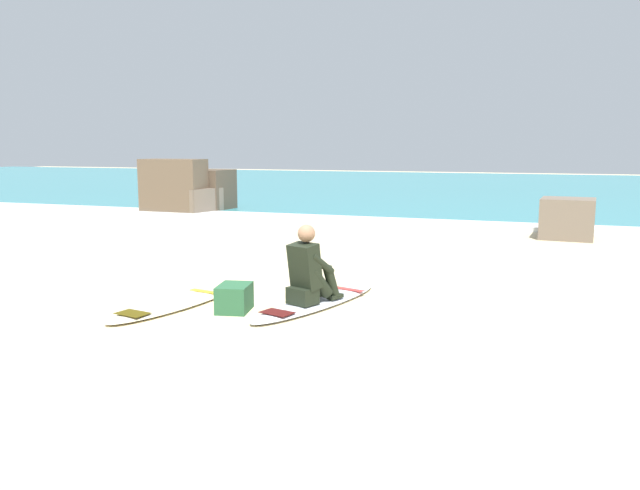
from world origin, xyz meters
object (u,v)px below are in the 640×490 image
(shoreline_rock, at_px, (567,219))
(beach_bag, at_px, (234,298))
(surfboard_spare_near, at_px, (174,304))
(surfer_seated, at_px, (309,273))
(surfboard_main, at_px, (317,302))

(shoreline_rock, xyz_separation_m, beach_bag, (-3.87, -7.66, -0.26))
(surfboard_spare_near, bearing_deg, surfer_seated, 17.61)
(surfer_seated, height_order, surfboard_spare_near, surfer_seated)
(surfer_seated, xyz_separation_m, beach_bag, (-0.79, -0.43, -0.28))
(shoreline_rock, relative_size, beach_bag, 2.21)
(surfer_seated, relative_size, beach_bag, 1.97)
(surfer_seated, relative_size, shoreline_rock, 0.89)
(surfboard_spare_near, bearing_deg, shoreline_rock, 58.96)
(surfer_seated, bearing_deg, surfboard_main, 78.09)
(beach_bag, bearing_deg, surfboard_main, 36.33)
(surfboard_spare_near, height_order, beach_bag, beach_bag)
(surfboard_spare_near, relative_size, beach_bag, 4.50)
(surfboard_main, distance_m, surfer_seated, 0.44)
(surfboard_spare_near, distance_m, beach_bag, 0.80)
(surfer_seated, bearing_deg, surfboard_spare_near, -162.39)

